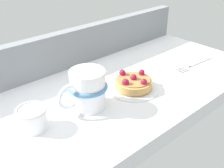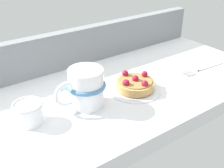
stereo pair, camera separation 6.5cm
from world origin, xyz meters
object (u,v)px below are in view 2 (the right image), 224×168
(dessert_fork, at_px, (204,68))
(dessert_plate, at_px, (135,89))
(sugar_bowl, at_px, (29,112))
(raspberry_tart, at_px, (135,84))
(coffee_mug, at_px, (85,88))

(dessert_fork, bearing_deg, dessert_plate, 174.30)
(dessert_plate, relative_size, sugar_bowl, 2.08)
(dessert_plate, xyz_separation_m, dessert_fork, (0.24, -0.02, 0.00))
(raspberry_tart, distance_m, coffee_mug, 0.14)
(sugar_bowl, bearing_deg, raspberry_tart, -5.21)
(raspberry_tart, xyz_separation_m, sugar_bowl, (-0.27, 0.02, 0.01))
(coffee_mug, relative_size, dessert_fork, 0.77)
(dessert_plate, bearing_deg, coffee_mug, 174.40)
(raspberry_tart, bearing_deg, sugar_bowl, 174.79)
(raspberry_tart, bearing_deg, coffee_mug, 174.38)
(dessert_plate, relative_size, coffee_mug, 1.08)
(raspberry_tart, relative_size, coffee_mug, 0.78)
(raspberry_tart, xyz_separation_m, coffee_mug, (-0.13, 0.01, 0.03))
(raspberry_tart, relative_size, dessert_fork, 0.60)
(coffee_mug, relative_size, sugar_bowl, 1.93)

